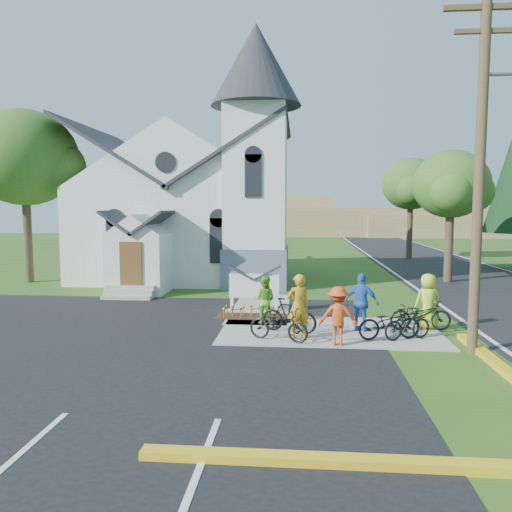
# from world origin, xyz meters

# --- Properties ---
(ground) EXTENTS (120.00, 120.00, 0.00)m
(ground) POSITION_xyz_m (0.00, 0.00, 0.00)
(ground) COLOR #2A5217
(ground) RESTS_ON ground
(parking_lot) EXTENTS (20.00, 16.00, 0.02)m
(parking_lot) POSITION_xyz_m (-7.00, -2.00, 0.01)
(parking_lot) COLOR black
(parking_lot) RESTS_ON ground
(road) EXTENTS (8.00, 90.00, 0.02)m
(road) POSITION_xyz_m (10.00, 15.00, 0.01)
(road) COLOR black
(road) RESTS_ON ground
(sidewalk) EXTENTS (7.00, 4.00, 0.05)m
(sidewalk) POSITION_xyz_m (1.50, 0.50, 0.03)
(sidewalk) COLOR gray
(sidewalk) RESTS_ON ground
(church) EXTENTS (12.35, 12.00, 13.00)m
(church) POSITION_xyz_m (-5.48, 12.48, 5.25)
(church) COLOR white
(church) RESTS_ON ground
(church_sign) EXTENTS (2.20, 0.40, 1.70)m
(church_sign) POSITION_xyz_m (-1.20, 3.20, 1.03)
(church_sign) COLOR gray
(church_sign) RESTS_ON ground
(flower_bed) EXTENTS (2.60, 1.10, 0.07)m
(flower_bed) POSITION_xyz_m (-1.20, 2.30, 0.04)
(flower_bed) COLOR #381B0F
(flower_bed) RESTS_ON ground
(utility_pole) EXTENTS (3.45, 0.28, 10.00)m
(utility_pole) POSITION_xyz_m (5.36, -1.50, 5.40)
(utility_pole) COLOR #433121
(utility_pole) RESTS_ON ground
(tree_lot_corner) EXTENTS (5.60, 5.60, 9.15)m
(tree_lot_corner) POSITION_xyz_m (-14.00, 10.00, 6.60)
(tree_lot_corner) COLOR #3B2920
(tree_lot_corner) RESTS_ON ground
(tree_road_near) EXTENTS (4.00, 4.00, 7.05)m
(tree_road_near) POSITION_xyz_m (8.50, 12.00, 5.21)
(tree_road_near) COLOR #3B2920
(tree_road_near) RESTS_ON ground
(tree_road_mid) EXTENTS (4.40, 4.40, 7.80)m
(tree_road_mid) POSITION_xyz_m (9.00, 24.00, 5.78)
(tree_road_mid) COLOR #3B2920
(tree_road_mid) RESTS_ON ground
(distant_hills) EXTENTS (61.00, 10.00, 5.60)m
(distant_hills) POSITION_xyz_m (3.36, 56.33, 2.17)
(distant_hills) COLOR olive
(distant_hills) RESTS_ON ground
(cyclist_0) EXTENTS (0.85, 0.71, 1.97)m
(cyclist_0) POSITION_xyz_m (0.48, -0.61, 1.04)
(cyclist_0) COLOR #BE9116
(cyclist_0) RESTS_ON sidewalk
(bike_0) EXTENTS (1.99, 1.28, 0.99)m
(bike_0) POSITION_xyz_m (-0.09, -0.91, 0.54)
(bike_0) COLOR black
(bike_0) RESTS_ON sidewalk
(cyclist_1) EXTENTS (0.90, 0.77, 1.63)m
(cyclist_1) POSITION_xyz_m (-0.68, 1.27, 0.86)
(cyclist_1) COLOR #5CB021
(cyclist_1) RESTS_ON sidewalk
(bike_1) EXTENTS (1.89, 1.04, 1.09)m
(bike_1) POSITION_xyz_m (0.19, 0.14, 0.60)
(bike_1) COLOR black
(bike_1) RESTS_ON sidewalk
(cyclist_2) EXTENTS (1.19, 0.87, 1.87)m
(cyclist_2) POSITION_xyz_m (2.51, 0.51, 0.99)
(cyclist_2) COLOR blue
(cyclist_2) RESTS_ON sidewalk
(bike_2) EXTENTS (2.03, 1.11, 1.01)m
(bike_2) POSITION_xyz_m (3.22, -0.47, 0.56)
(bike_2) COLOR black
(bike_2) RESTS_ON sidewalk
(cyclist_3) EXTENTS (1.11, 0.65, 1.71)m
(cyclist_3) POSITION_xyz_m (1.63, -1.20, 0.90)
(cyclist_3) COLOR #D64617
(cyclist_3) RESTS_ON sidewalk
(bike_3) EXTENTS (1.65, 1.08, 0.96)m
(bike_3) POSITION_xyz_m (3.76, -0.46, 0.53)
(bike_3) COLOR black
(bike_3) RESTS_ON sidewalk
(cyclist_4) EXTENTS (1.00, 0.77, 1.83)m
(cyclist_4) POSITION_xyz_m (4.70, 0.99, 0.96)
(cyclist_4) COLOR #C4E92B
(cyclist_4) RESTS_ON sidewalk
(bike_4) EXTENTS (2.00, 0.80, 1.03)m
(bike_4) POSITION_xyz_m (4.42, 0.76, 0.56)
(bike_4) COLOR black
(bike_4) RESTS_ON sidewalk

